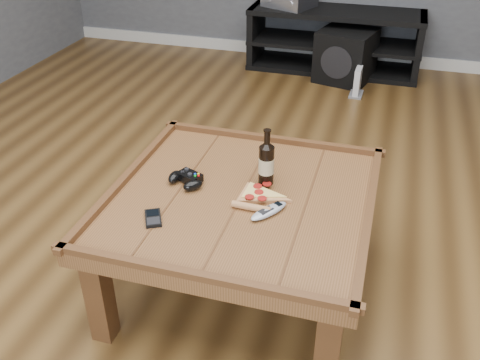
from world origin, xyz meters
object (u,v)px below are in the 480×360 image
(game_console, at_px, (357,83))
(pizza_slice, at_px, (258,196))
(media_console, at_px, (334,41))
(remote_control, at_px, (269,211))
(beer_bottle, at_px, (266,162))
(smartphone, at_px, (153,218))
(subwoofer, at_px, (346,55))
(game_controller, at_px, (186,179))
(coffee_table, at_px, (241,209))

(game_console, bearing_deg, pizza_slice, -93.42)
(media_console, distance_m, remote_control, 2.84)
(beer_bottle, bearing_deg, media_console, 91.44)
(media_console, bearing_deg, beer_bottle, -88.56)
(smartphone, xyz_separation_m, remote_control, (0.39, 0.15, 0.01))
(pizza_slice, xyz_separation_m, game_console, (0.19, 2.24, -0.36))
(pizza_slice, relative_size, subwoofer, 0.56)
(game_controller, xyz_separation_m, pizza_slice, (0.30, -0.02, -0.01))
(pizza_slice, height_order, smartphone, pizza_slice)
(beer_bottle, xyz_separation_m, smartphone, (-0.33, -0.36, -0.09))
(media_console, distance_m, game_console, 0.59)
(smartphone, distance_m, remote_control, 0.42)
(subwoofer, bearing_deg, remote_control, -75.92)
(pizza_slice, distance_m, game_console, 2.27)
(smartphone, relative_size, subwoofer, 0.24)
(beer_bottle, distance_m, game_controller, 0.33)
(coffee_table, distance_m, smartphone, 0.36)
(pizza_slice, xyz_separation_m, subwoofer, (0.06, 2.54, -0.26))
(remote_control, height_order, subwoofer, remote_control)
(coffee_table, relative_size, pizza_slice, 3.75)
(coffee_table, bearing_deg, smartphone, -138.39)
(pizza_slice, xyz_separation_m, smartphone, (-0.33, -0.24, -0.00))
(game_controller, xyz_separation_m, subwoofer, (0.36, 2.52, -0.27))
(beer_bottle, bearing_deg, pizza_slice, -91.04)
(pizza_slice, bearing_deg, game_console, 87.13)
(beer_bottle, height_order, subwoofer, beer_bottle)
(beer_bottle, relative_size, game_console, 1.11)
(remote_control, distance_m, subwoofer, 2.64)
(pizza_slice, bearing_deg, media_console, 93.43)
(beer_bottle, height_order, remote_control, beer_bottle)
(pizza_slice, distance_m, smartphone, 0.41)
(remote_control, bearing_deg, coffee_table, -179.51)
(pizza_slice, distance_m, remote_control, 0.11)
(subwoofer, bearing_deg, game_controller, -84.23)
(game_controller, bearing_deg, subwoofer, 104.69)
(subwoofer, bearing_deg, game_console, -52.00)
(pizza_slice, height_order, subwoofer, pizza_slice)
(subwoofer, bearing_deg, pizza_slice, -77.39)
(media_console, xyz_separation_m, smartphone, (-0.27, -2.99, 0.21))
(smartphone, height_order, subwoofer, smartphone)
(subwoofer, height_order, game_console, subwoofer)
(game_controller, relative_size, remote_control, 0.92)
(game_controller, bearing_deg, media_console, 107.87)
(smartphone, height_order, remote_control, remote_control)
(game_controller, distance_m, smartphone, 0.26)
(media_console, distance_m, pizza_slice, 2.75)
(smartphone, bearing_deg, remote_control, -6.34)
(game_console, bearing_deg, subwoofer, 115.59)
(coffee_table, bearing_deg, subwoofer, 87.23)
(subwoofer, bearing_deg, media_console, 134.84)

